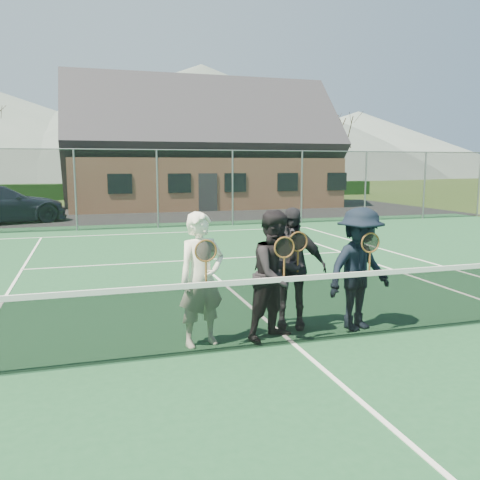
{
  "coord_description": "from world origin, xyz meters",
  "views": [
    {
      "loc": [
        -2.6,
        -6.1,
        2.42
      ],
      "look_at": [
        -0.31,
        1.5,
        1.25
      ],
      "focal_mm": 38.0,
      "sensor_mm": 36.0,
      "label": 1
    }
  ],
  "objects_px": {
    "player_a": "(202,279)",
    "player_d": "(359,269)",
    "tennis_net": "(294,307)",
    "player_b": "(277,275)",
    "clubhouse": "(200,138)",
    "player_c": "(290,268)"
  },
  "relations": [
    {
      "from": "clubhouse",
      "to": "player_b",
      "type": "bearing_deg",
      "value": -99.91
    },
    {
      "from": "clubhouse",
      "to": "player_d",
      "type": "relative_size",
      "value": 8.67
    },
    {
      "from": "tennis_net",
      "to": "player_d",
      "type": "xyz_separation_m",
      "value": [
        1.16,
        0.35,
        0.38
      ]
    },
    {
      "from": "player_b",
      "to": "player_a",
      "type": "bearing_deg",
      "value": 177.87
    },
    {
      "from": "player_a",
      "to": "player_d",
      "type": "distance_m",
      "value": 2.35
    },
    {
      "from": "clubhouse",
      "to": "player_c",
      "type": "height_order",
      "value": "clubhouse"
    },
    {
      "from": "player_b",
      "to": "player_d",
      "type": "relative_size",
      "value": 1.0
    },
    {
      "from": "clubhouse",
      "to": "player_b",
      "type": "height_order",
      "value": "clubhouse"
    },
    {
      "from": "player_a",
      "to": "player_d",
      "type": "bearing_deg",
      "value": -0.12
    },
    {
      "from": "player_a",
      "to": "player_c",
      "type": "bearing_deg",
      "value": 14.89
    },
    {
      "from": "player_d",
      "to": "player_a",
      "type": "bearing_deg",
      "value": 179.88
    },
    {
      "from": "clubhouse",
      "to": "player_d",
      "type": "xyz_separation_m",
      "value": [
        -2.84,
        -23.65,
        -3.07
      ]
    },
    {
      "from": "tennis_net",
      "to": "player_b",
      "type": "distance_m",
      "value": 0.51
    },
    {
      "from": "tennis_net",
      "to": "player_c",
      "type": "height_order",
      "value": "player_c"
    },
    {
      "from": "player_b",
      "to": "clubhouse",
      "type": "bearing_deg",
      "value": 80.09
    },
    {
      "from": "player_d",
      "to": "tennis_net",
      "type": "bearing_deg",
      "value": -163.43
    },
    {
      "from": "player_b",
      "to": "player_d",
      "type": "height_order",
      "value": "same"
    },
    {
      "from": "player_b",
      "to": "player_d",
      "type": "bearing_deg",
      "value": 1.49
    },
    {
      "from": "player_a",
      "to": "player_c",
      "type": "height_order",
      "value": "same"
    },
    {
      "from": "player_a",
      "to": "player_b",
      "type": "height_order",
      "value": "same"
    },
    {
      "from": "player_a",
      "to": "player_b",
      "type": "relative_size",
      "value": 1.0
    },
    {
      "from": "clubhouse",
      "to": "player_d",
      "type": "height_order",
      "value": "clubhouse"
    }
  ]
}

